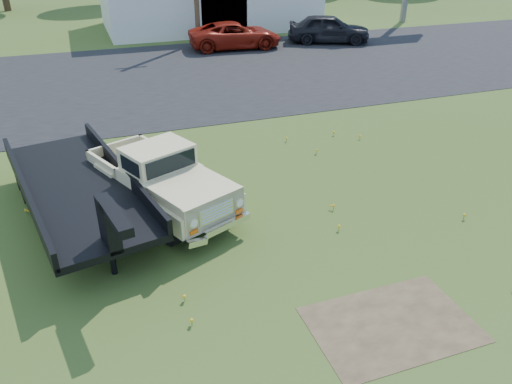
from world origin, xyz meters
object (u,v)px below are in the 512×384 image
Objects in this scene: vintage_pickup_truck at (160,178)px; dark_sedan at (329,29)px; red_pickup at (235,35)px; flatbed_trailer at (76,183)px.

vintage_pickup_truck is 21.23m from dark_sedan.
vintage_pickup_truck reaches higher than red_pickup.
flatbed_trailer is (-1.99, 0.28, 0.09)m from vintage_pickup_truck.
flatbed_trailer is at bearing 159.86° from dark_sedan.
flatbed_trailer is 1.33× the size of red_pickup.
flatbed_trailer is 19.25m from red_pickup.
vintage_pickup_truck is at bearing -19.52° from flatbed_trailer.
vintage_pickup_truck is at bearing 160.98° from red_pickup.
vintage_pickup_truck is 0.99× the size of dark_sedan.
flatbed_trailer reaches higher than vintage_pickup_truck.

